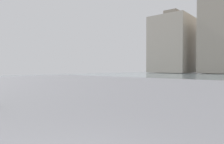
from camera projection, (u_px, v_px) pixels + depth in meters
The scene contains 1 object.
building_annex at pixel (172, 45), 70.19m from camera, with size 12.84×14.23×21.79m.
Camera 1 is at (-1.96, 1.14, 1.50)m, focal length 31.66 mm.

